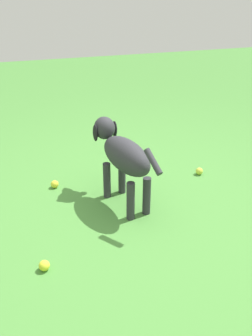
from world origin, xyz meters
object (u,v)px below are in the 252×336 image
at_px(dog, 122,154).
at_px(tennis_ball_0, 199,171).
at_px(tennis_ball_2, 44,266).
at_px(tennis_ball_1, 55,184).
at_px(water_bowl, 119,149).

height_order(dog, tennis_ball_0, dog).
relative_size(dog, tennis_ball_2, 13.85).
distance_m(dog, tennis_ball_1, 0.73).
distance_m(tennis_ball_0, tennis_ball_2, 1.70).
height_order(dog, tennis_ball_2, dog).
distance_m(dog, water_bowl, 1.05).
relative_size(tennis_ball_1, tennis_ball_2, 1.00).
bearing_deg(tennis_ball_1, tennis_ball_2, -13.79).
relative_size(tennis_ball_0, water_bowl, 0.30).
bearing_deg(water_bowl, dog, -18.00).
xyz_separation_m(tennis_ball_0, water_bowl, (-0.74, -0.52, -0.00)).
bearing_deg(tennis_ball_2, dog, 128.62).
bearing_deg(dog, tennis_ball_2, 118.30).
bearing_deg(tennis_ball_0, tennis_ball_1, -99.82).
relative_size(tennis_ball_2, water_bowl, 0.30).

